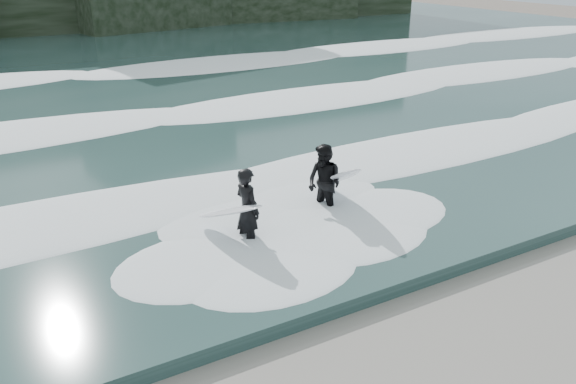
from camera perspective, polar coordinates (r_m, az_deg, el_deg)
name	(u,v)px	position (r m, az deg, el deg)	size (l,w,h in m)	color
sea	(62,67)	(33.29, -21.98, 11.72)	(90.00, 52.00, 0.30)	#25403F
foam_near	(190,186)	(14.27, -9.89, 0.65)	(60.00, 3.20, 0.20)	white
foam_mid	(121,119)	(20.69, -16.60, 7.14)	(60.00, 4.00, 0.24)	white
foam_far	(75,74)	(29.34, -20.87, 11.15)	(60.00, 4.80, 0.30)	white
surfer_left	(244,210)	(11.53, -4.48, -1.83)	(1.24, 1.99, 1.82)	black
surfer_right	(326,183)	(12.89, 3.91, 0.96)	(1.38, 2.10, 1.82)	black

